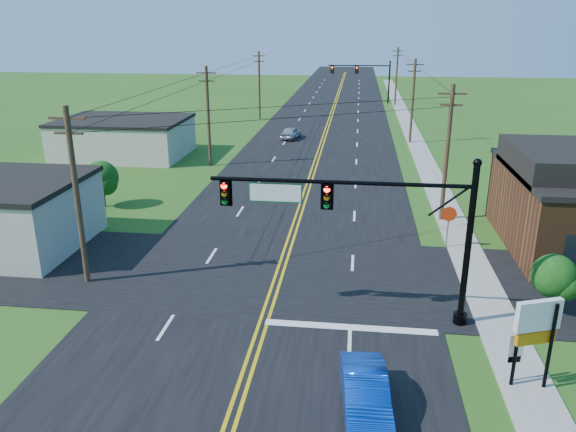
# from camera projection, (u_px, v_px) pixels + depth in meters

# --- Properties ---
(ground) EXTENTS (260.00, 260.00, 0.00)m
(ground) POSITION_uv_depth(u_px,v_px,m) (223.00, 430.00, 18.37)
(ground) COLOR #284F16
(ground) RESTS_ON ground
(road_main) EXTENTS (16.00, 220.00, 0.04)m
(road_main) POSITION_uv_depth(u_px,v_px,m) (323.00, 137.00, 65.26)
(road_main) COLOR black
(road_main) RESTS_ON ground
(road_cross) EXTENTS (70.00, 10.00, 0.04)m
(road_cross) POSITION_uv_depth(u_px,v_px,m) (276.00, 275.00, 29.62)
(road_cross) COLOR black
(road_cross) RESTS_ON ground
(sidewalk) EXTENTS (2.00, 160.00, 0.08)m
(sidewalk) POSITION_uv_depth(u_px,v_px,m) (424.00, 159.00, 54.65)
(sidewalk) COLOR gray
(sidewalk) RESTS_ON ground
(signal_mast_main) EXTENTS (11.30, 0.60, 7.48)m
(signal_mast_main) POSITION_uv_depth(u_px,v_px,m) (363.00, 218.00, 23.82)
(signal_mast_main) COLOR black
(signal_mast_main) RESTS_ON ground
(signal_mast_far) EXTENTS (10.98, 0.60, 7.48)m
(signal_mast_far) POSITION_uv_depth(u_px,v_px,m) (362.00, 75.00, 91.40)
(signal_mast_far) COLOR black
(signal_mast_far) RESTS_ON ground
(cream_bldg_far) EXTENTS (12.20, 9.20, 3.70)m
(cream_bldg_far) POSITION_uv_depth(u_px,v_px,m) (124.00, 137.00, 55.62)
(cream_bldg_far) COLOR beige
(cream_bldg_far) RESTS_ON ground
(utility_pole_left_a) EXTENTS (1.80, 0.28, 9.00)m
(utility_pole_left_a) POSITION_uv_depth(u_px,v_px,m) (77.00, 194.00, 27.32)
(utility_pole_left_a) COLOR #332717
(utility_pole_left_a) RESTS_ON ground
(utility_pole_left_b) EXTENTS (1.80, 0.28, 9.00)m
(utility_pole_left_b) POSITION_uv_depth(u_px,v_px,m) (208.00, 115.00, 50.76)
(utility_pole_left_b) COLOR #332717
(utility_pole_left_b) RESTS_ON ground
(utility_pole_left_c) EXTENTS (1.80, 0.28, 9.00)m
(utility_pole_left_c) POSITION_uv_depth(u_px,v_px,m) (259.00, 84.00, 76.09)
(utility_pole_left_c) COLOR #332717
(utility_pole_left_c) RESTS_ON ground
(utility_pole_right_a) EXTENTS (1.80, 0.28, 9.00)m
(utility_pole_right_a) POSITION_uv_depth(u_px,v_px,m) (447.00, 151.00, 36.32)
(utility_pole_right_a) COLOR #332717
(utility_pole_right_a) RESTS_ON ground
(utility_pole_right_b) EXTENTS (1.80, 0.28, 9.00)m
(utility_pole_right_b) POSITION_uv_depth(u_px,v_px,m) (413.00, 100.00, 60.71)
(utility_pole_right_b) COLOR #332717
(utility_pole_right_b) RESTS_ON ground
(utility_pole_right_c) EXTENTS (1.80, 0.28, 9.00)m
(utility_pole_right_c) POSITION_uv_depth(u_px,v_px,m) (397.00, 75.00, 88.85)
(utility_pole_right_c) COLOR #332717
(utility_pole_right_c) RESTS_ON ground
(tree_right_back) EXTENTS (3.00, 3.00, 4.10)m
(tree_right_back) POSITION_uv_depth(u_px,v_px,m) (525.00, 171.00, 40.05)
(tree_right_back) COLOR #332717
(tree_right_back) RESTS_ON ground
(shrub_corner) EXTENTS (2.00, 2.00, 2.86)m
(shrub_corner) POSITION_uv_depth(u_px,v_px,m) (554.00, 276.00, 25.17)
(shrub_corner) COLOR #332717
(shrub_corner) RESTS_ON ground
(tree_left) EXTENTS (2.40, 2.40, 3.37)m
(tree_left) POSITION_uv_depth(u_px,v_px,m) (101.00, 178.00, 39.93)
(tree_left) COLOR #332717
(tree_left) RESTS_ON ground
(blue_car) EXTENTS (1.89, 4.42, 1.42)m
(blue_car) POSITION_uv_depth(u_px,v_px,m) (365.00, 395.00, 18.96)
(blue_car) COLOR #0733A2
(blue_car) RESTS_ON ground
(distant_car) EXTENTS (2.23, 4.18, 1.35)m
(distant_car) POSITION_uv_depth(u_px,v_px,m) (291.00, 133.00, 64.00)
(distant_car) COLOR #B1B1B6
(distant_car) RESTS_ON ground
(route_sign) EXTENTS (0.58, 0.18, 2.35)m
(route_sign) POSITION_uv_depth(u_px,v_px,m) (515.00, 351.00, 20.31)
(route_sign) COLOR slate
(route_sign) RESTS_ON ground
(stop_sign) EXTENTS (0.92, 0.12, 2.57)m
(stop_sign) POSITION_uv_depth(u_px,v_px,m) (449.00, 218.00, 32.59)
(stop_sign) COLOR slate
(stop_sign) RESTS_ON ground
(pylon_sign) EXTENTS (1.70, 0.82, 3.53)m
(pylon_sign) POSITION_uv_depth(u_px,v_px,m) (537.00, 325.00, 19.67)
(pylon_sign) COLOR black
(pylon_sign) RESTS_ON ground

